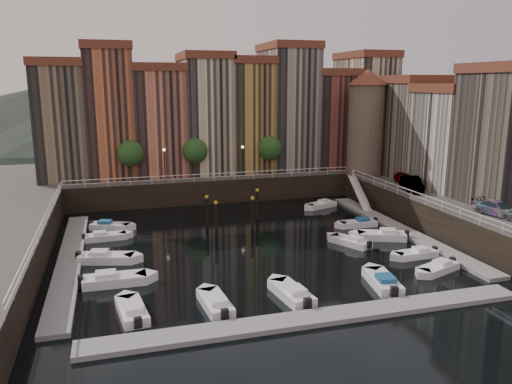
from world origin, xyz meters
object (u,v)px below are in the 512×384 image
object	(u,v)px
gangway	(359,191)
boat_left_3	(105,237)
boat_left_2	(105,258)
corner_tower	(366,121)
car_a	(404,179)
car_b	(412,185)
car_c	(498,210)
boat_left_1	(113,280)
mooring_pilings	(234,212)

from	to	relation	value
gangway	boat_left_3	bearing A→B (deg)	-169.81
gangway	boat_left_2	world-z (taller)	gangway
corner_tower	car_a	size ratio (longest dim) A/B	3.43
corner_tower	car_b	bearing A→B (deg)	-88.58
boat_left_3	car_c	distance (m)	37.36
car_a	boat_left_1	bearing A→B (deg)	-140.87
boat_left_2	car_a	world-z (taller)	car_a
mooring_pilings	car_a	distance (m)	21.96
corner_tower	gangway	distance (m)	9.86
boat_left_3	car_a	distance (m)	35.27
car_b	car_c	xyz separation A→B (m)	(1.38, -11.75, -0.13)
mooring_pilings	car_b	xyz separation A→B (m)	(20.39, -1.58, 2.15)
corner_tower	car_a	distance (m)	9.74
car_a	gangway	bearing A→B (deg)	166.47
boat_left_2	mooring_pilings	bearing A→B (deg)	44.42
mooring_pilings	car_a	size ratio (longest dim) A/B	1.59
mooring_pilings	car_b	bearing A→B (deg)	-4.43
corner_tower	mooring_pilings	distance (m)	23.74
gangway	corner_tower	bearing A→B (deg)	57.20
gangway	car_b	size ratio (longest dim) A/B	1.72
boat_left_1	boat_left_2	xyz separation A→B (m)	(-0.62, 5.28, -0.01)
car_b	mooring_pilings	bearing A→B (deg)	-164.90
corner_tower	boat_left_2	world-z (taller)	corner_tower
car_b	gangway	bearing A→B (deg)	136.15
boat_left_2	car_b	xyz separation A→B (m)	(33.54, 5.63, 3.42)
boat_left_3	car_c	xyz separation A→B (m)	(35.01, -12.59, 3.35)
boat_left_1	mooring_pilings	bearing A→B (deg)	45.59
gangway	boat_left_1	world-z (taller)	gangway
car_b	car_c	bearing A→B (deg)	-63.75
car_a	car_b	bearing A→B (deg)	-93.96
corner_tower	boat_left_3	bearing A→B (deg)	-163.36
mooring_pilings	car_b	size ratio (longest dim) A/B	1.32
car_a	car_b	distance (m)	4.00
boat_left_1	car_a	size ratio (longest dim) A/B	1.25
corner_tower	boat_left_1	distance (m)	40.43
car_b	car_c	world-z (taller)	car_b
boat_left_2	car_a	size ratio (longest dim) A/B	1.24
boat_left_1	car_c	distance (m)	34.46
boat_left_3	mooring_pilings	bearing A→B (deg)	-0.10
boat_left_2	car_c	xyz separation A→B (m)	(34.92, -6.11, 3.29)
mooring_pilings	boat_left_1	distance (m)	17.73
boat_left_3	car_b	xyz separation A→B (m)	(33.63, -0.85, 3.48)
car_a	boat_left_3	bearing A→B (deg)	-159.29
corner_tower	car_c	xyz separation A→B (m)	(1.65, -22.57, -6.52)
corner_tower	boat_left_3	size ratio (longest dim) A/B	3.31
gangway	boat_left_1	distance (m)	34.41
gangway	car_a	size ratio (longest dim) A/B	2.07
car_b	car_c	distance (m)	11.83
gangway	boat_left_3	size ratio (longest dim) A/B	1.99
boat_left_1	car_c	world-z (taller)	car_c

